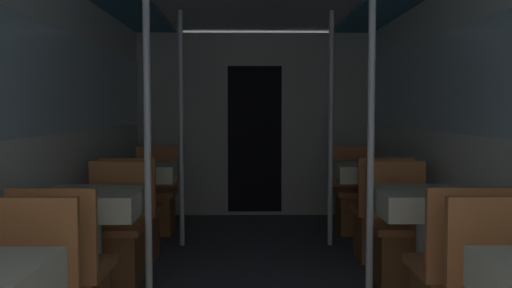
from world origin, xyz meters
The scene contains 17 objects.
wall_left centered at (-1.42, 2.65, 1.14)m, with size 0.05×8.10×2.17m.
wall_right centered at (1.42, 2.65, 1.14)m, with size 0.05×8.10×2.17m.
bulkhead_far centered at (0.00, 5.70, 1.08)m, with size 2.78×0.09×2.17m.
dining_table_left_1 centered at (-1.04, 2.41, 0.64)m, with size 0.61×0.61×0.76m.
chair_left_far_1 centered at (-1.04, 2.95, 0.28)m, with size 0.44×0.44×0.88m.
support_pole_left_1 centered at (-0.69, 2.41, 1.08)m, with size 0.04×0.04×2.17m.
dining_table_left_2 centered at (-1.04, 4.15, 0.64)m, with size 0.61×0.61×0.76m.
chair_left_near_2 centered at (-1.04, 3.61, 0.28)m, with size 0.44×0.44×0.88m.
chair_left_far_2 centered at (-1.04, 4.70, 0.28)m, with size 0.44×0.44×0.88m.
support_pole_left_2 centered at (-0.69, 4.15, 1.08)m, with size 0.04×0.04×2.17m.
dining_table_right_1 centered at (1.04, 2.41, 0.64)m, with size 0.61×0.61×0.76m.
chair_right_far_1 centered at (1.04, 2.95, 0.28)m, with size 0.44×0.44×0.88m.
support_pole_right_1 centered at (0.69, 2.41, 1.08)m, with size 0.04×0.04×2.17m.
dining_table_right_2 centered at (1.04, 4.15, 0.64)m, with size 0.61×0.61×0.76m.
chair_right_near_2 centered at (1.04, 3.61, 0.28)m, with size 0.44×0.44×0.88m.
chair_right_far_2 centered at (1.04, 4.70, 0.28)m, with size 0.44×0.44×0.88m.
support_pole_right_2 centered at (0.69, 4.15, 1.08)m, with size 0.04×0.04×2.17m.
Camera 1 is at (-0.06, -1.10, 1.26)m, focal length 40.00 mm.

